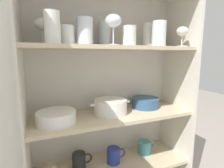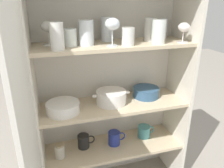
# 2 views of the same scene
# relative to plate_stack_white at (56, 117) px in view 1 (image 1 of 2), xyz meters

# --- Properties ---
(cupboard_back_panel) EXTENTS (0.97, 0.02, 1.38)m
(cupboard_back_panel) POSITION_rel_plate_stack_white_xyz_m (0.33, 0.18, -0.01)
(cupboard_back_panel) COLOR silver
(cupboard_back_panel) RESTS_ON ground_plane
(cupboard_side_left) EXTENTS (0.02, 0.34, 1.38)m
(cupboard_side_left) POSITION_rel_plate_stack_white_xyz_m (-0.15, 0.02, -0.01)
(cupboard_side_left) COLOR silver
(cupboard_side_left) RESTS_ON ground_plane
(cupboard_side_right) EXTENTS (0.02, 0.34, 1.38)m
(cupboard_side_right) POSITION_rel_plate_stack_white_xyz_m (0.81, 0.02, -0.01)
(cupboard_side_right) COLOR silver
(cupboard_side_right) RESTS_ON ground_plane
(shelf_board_lower) EXTENTS (0.94, 0.30, 0.02)m
(shelf_board_lower) POSITION_rel_plate_stack_white_xyz_m (0.33, 0.02, -0.37)
(shelf_board_lower) COLOR beige
(shelf_board_middle) EXTENTS (0.94, 0.30, 0.02)m
(shelf_board_middle) POSITION_rel_plate_stack_white_xyz_m (0.33, 0.02, -0.04)
(shelf_board_middle) COLOR beige
(shelf_board_upper) EXTENTS (0.94, 0.30, 0.02)m
(shelf_board_upper) POSITION_rel_plate_stack_white_xyz_m (0.33, 0.02, 0.35)
(shelf_board_upper) COLOR beige
(tumbler_glass_0) EXTENTS (0.07, 0.07, 0.10)m
(tumbler_glass_0) POSITION_rel_plate_stack_white_xyz_m (0.38, -0.07, 0.41)
(tumbler_glass_0) COLOR white
(tumbler_glass_0) RESTS_ON shelf_board_upper
(tumbler_glass_1) EXTENTS (0.07, 0.07, 0.14)m
(tumbler_glass_1) POSITION_rel_plate_stack_white_xyz_m (0.31, 0.10, 0.44)
(tumbler_glass_1) COLOR white
(tumbler_glass_1) RESTS_ON shelf_board_upper
(tumbler_glass_2) EXTENTS (0.07, 0.07, 0.14)m
(tumbler_glass_2) POSITION_rel_plate_stack_white_xyz_m (0.56, 0.03, 0.43)
(tumbler_glass_2) COLOR white
(tumbler_glass_2) RESTS_ON shelf_board_upper
(tumbler_glass_3) EXTENTS (0.08, 0.08, 0.14)m
(tumbler_glass_3) POSITION_rel_plate_stack_white_xyz_m (0.16, 0.01, 0.43)
(tumbler_glass_3) COLOR white
(tumbler_glass_3) RESTS_ON shelf_board_upper
(tumbler_glass_4) EXTENTS (0.07, 0.07, 0.13)m
(tumbler_glass_4) POSITION_rel_plate_stack_white_xyz_m (0.69, 0.12, 0.43)
(tumbler_glass_4) COLOR white
(tumbler_glass_4) RESTS_ON shelf_board_upper
(tumbler_glass_5) EXTENTS (0.08, 0.08, 0.09)m
(tumbler_glass_5) POSITION_rel_plate_stack_white_xyz_m (0.07, 0.02, 0.41)
(tumbler_glass_5) COLOR white
(tumbler_glass_5) RESTS_ON shelf_board_upper
(tumbler_glass_6) EXTENTS (0.07, 0.07, 0.14)m
(tumbler_glass_6) POSITION_rel_plate_stack_white_xyz_m (-0.00, -0.08, 0.43)
(tumbler_glass_6) COLOR white
(tumbler_glass_6) RESTS_ON shelf_board_upper
(tumbler_glass_7) EXTENTS (0.08, 0.08, 0.14)m
(tumbler_glass_7) POSITION_rel_plate_stack_white_xyz_m (0.57, -0.07, 0.43)
(tumbler_glass_7) COLOR white
(tumbler_glass_7) RESTS_ON shelf_board_upper
(wine_glass_0) EXTENTS (0.08, 0.08, 0.15)m
(wine_glass_0) POSITION_rel_plate_stack_white_xyz_m (0.29, -0.06, 0.48)
(wine_glass_0) COLOR white
(wine_glass_0) RESTS_ON shelf_board_upper
(wine_glass_1) EXTENTS (0.07, 0.07, 0.13)m
(wine_glass_1) POSITION_rel_plate_stack_white_xyz_m (-0.04, 0.07, 0.46)
(wine_glass_1) COLOR white
(wine_glass_1) RESTS_ON shelf_board_upper
(wine_glass_2) EXTENTS (0.07, 0.07, 0.12)m
(wine_glass_2) POSITION_rel_plate_stack_white_xyz_m (0.73, -0.08, 0.45)
(wine_glass_2) COLOR silver
(wine_glass_2) RESTS_ON shelf_board_upper
(plate_stack_white) EXTENTS (0.20, 0.20, 0.06)m
(plate_stack_white) POSITION_rel_plate_stack_white_xyz_m (0.00, 0.00, 0.00)
(plate_stack_white) COLOR white
(plate_stack_white) RESTS_ON shelf_board_middle
(mixing_bowl_large) EXTENTS (0.18, 0.18, 0.07)m
(mixing_bowl_large) POSITION_rel_plate_stack_white_xyz_m (0.58, 0.06, 0.00)
(mixing_bowl_large) COLOR #33567A
(mixing_bowl_large) RESTS_ON shelf_board_middle
(casserole_dish) EXTENTS (0.25, 0.20, 0.09)m
(casserole_dish) POSITION_rel_plate_stack_white_xyz_m (0.31, 0.03, 0.01)
(casserole_dish) COLOR white
(casserole_dish) RESTS_ON shelf_board_middle
(coffee_mug_primary) EXTENTS (0.12, 0.08, 0.10)m
(coffee_mug_primary) POSITION_rel_plate_stack_white_xyz_m (0.12, 0.06, -0.31)
(coffee_mug_primary) COLOR black
(coffee_mug_primary) RESTS_ON shelf_board_lower
(coffee_mug_extra_1) EXTENTS (0.13, 0.08, 0.10)m
(coffee_mug_extra_1) POSITION_rel_plate_stack_white_xyz_m (0.34, 0.04, -0.31)
(coffee_mug_extra_1) COLOR #283893
(coffee_mug_extra_1) RESTS_ON shelf_board_lower
(coffee_mug_extra_2) EXTENTS (0.13, 0.09, 0.09)m
(coffee_mug_extra_2) POSITION_rel_plate_stack_white_xyz_m (0.58, 0.06, -0.32)
(coffee_mug_extra_2) COLOR teal
(coffee_mug_extra_2) RESTS_ON shelf_board_lower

